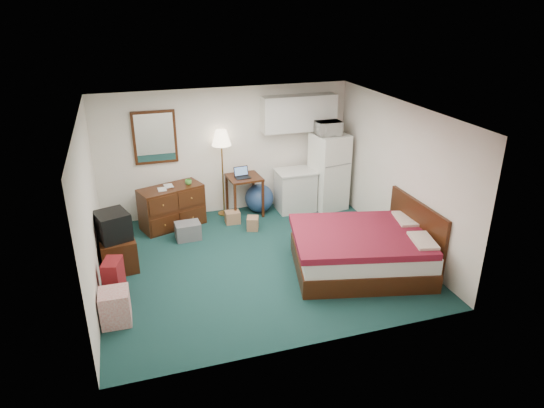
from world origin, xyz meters
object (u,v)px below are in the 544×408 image
object	(u,v)px
dresser	(172,207)
bed	(361,251)
desk	(245,195)
floor_lamp	(223,173)
tv_stand	(118,254)
fridge	(329,172)
suitcase	(114,279)
kitchen_counter	(295,191)

from	to	relation	value
dresser	bed	world-z (taller)	dresser
desk	floor_lamp	bearing A→B (deg)	159.67
dresser	tv_stand	distance (m)	1.70
dresser	bed	xyz separation A→B (m)	(2.67, -2.55, -0.07)
tv_stand	dresser	bearing A→B (deg)	46.71
floor_lamp	tv_stand	world-z (taller)	floor_lamp
fridge	suitcase	xyz separation A→B (m)	(-4.29, -2.16, -0.48)
kitchen_counter	bed	xyz separation A→B (m)	(0.17, -2.59, -0.08)
kitchen_counter	tv_stand	size ratio (longest dim) A/B	1.39
desk	tv_stand	world-z (taller)	desk
dresser	fridge	distance (m)	3.22
bed	suitcase	world-z (taller)	bed
dresser	bed	distance (m)	3.69
fridge	suitcase	world-z (taller)	fridge
suitcase	bed	bearing A→B (deg)	10.31
desk	tv_stand	xyz separation A→B (m)	(-2.48, -1.50, -0.13)
kitchen_counter	tv_stand	distance (m)	3.79
fridge	bed	distance (m)	2.61
fridge	bed	bearing A→B (deg)	-111.70
kitchen_counter	bed	size ratio (longest dim) A/B	0.40
dresser	kitchen_counter	bearing A→B (deg)	-17.87
floor_lamp	suitcase	size ratio (longest dim) A/B	2.86
dresser	floor_lamp	size ratio (longest dim) A/B	0.67
desk	fridge	bearing A→B (deg)	-9.40
kitchen_counter	fridge	xyz separation A→B (m)	(0.69, -0.07, 0.37)
desk	suitcase	world-z (taller)	desk
dresser	desk	distance (m)	1.47
kitchen_counter	bed	world-z (taller)	kitchen_counter
desk	tv_stand	bearing A→B (deg)	-152.51
kitchen_counter	suitcase	size ratio (longest dim) A/B	1.35
floor_lamp	kitchen_counter	size ratio (longest dim) A/B	2.13
dresser	floor_lamp	distance (m)	1.18
fridge	bed	world-z (taller)	fridge
floor_lamp	desk	size ratio (longest dim) A/B	2.16
fridge	floor_lamp	bearing A→B (deg)	162.37
floor_lamp	suitcase	xyz separation A→B (m)	(-2.15, -2.45, -0.56)
desk	fridge	world-z (taller)	fridge
fridge	tv_stand	bearing A→B (deg)	-172.35
floor_lamp	kitchen_counter	distance (m)	1.53
floor_lamp	bed	bearing A→B (deg)	-60.19
floor_lamp	desk	world-z (taller)	floor_lamp
dresser	tv_stand	bearing A→B (deg)	-145.71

